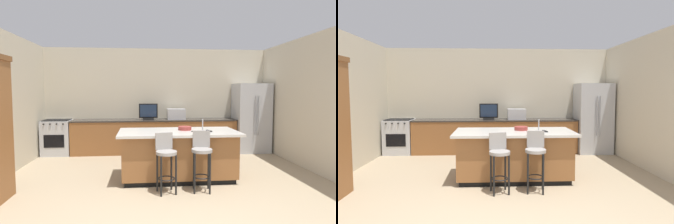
{
  "view_description": "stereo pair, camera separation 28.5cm",
  "coord_description": "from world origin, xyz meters",
  "views": [
    {
      "loc": [
        -0.43,
        -2.87,
        1.65
      ],
      "look_at": [
        0.13,
        3.08,
        1.2
      ],
      "focal_mm": 29.51,
      "sensor_mm": 36.0,
      "label": 1
    },
    {
      "loc": [
        -0.14,
        -2.88,
        1.65
      ],
      "look_at": [
        0.13,
        3.08,
        1.2
      ],
      "focal_mm": 29.51,
      "sensor_mm": 36.0,
      "label": 2
    }
  ],
  "objects": [
    {
      "name": "wall_back",
      "position": [
        0.0,
        4.87,
        1.41
      ],
      "size": [
        6.59,
        0.12,
        2.82
      ],
      "primitive_type": "cube",
      "color": "beige",
      "rests_on": "ground_plane"
    },
    {
      "name": "wall_right",
      "position": [
        3.09,
        2.43,
        1.41
      ],
      "size": [
        0.12,
        5.27,
        2.82
      ],
      "primitive_type": "cube",
      "color": "beige",
      "rests_on": "ground_plane"
    },
    {
      "name": "counter_back",
      "position": [
        -0.09,
        4.49,
        0.45
      ],
      "size": [
        4.35,
        0.62,
        0.9
      ],
      "color": "brown",
      "rests_on": "ground_plane"
    },
    {
      "name": "kitchen_island",
      "position": [
        0.24,
        2.21,
        0.47
      ],
      "size": [
        2.21,
        1.09,
        0.91
      ],
      "color": "black",
      "rests_on": "ground_plane"
    },
    {
      "name": "refrigerator",
      "position": [
        2.54,
        4.41,
        0.93
      ],
      "size": [
        0.89,
        0.79,
        1.86
      ],
      "color": "#B7BABF",
      "rests_on": "ground_plane"
    },
    {
      "name": "range_oven",
      "position": [
        -2.63,
        4.48,
        0.46
      ],
      "size": [
        0.71,
        0.63,
        0.92
      ],
      "color": "#B7BABF",
      "rests_on": "ground_plane"
    },
    {
      "name": "microwave",
      "position": [
        0.48,
        4.49,
        1.04
      ],
      "size": [
        0.48,
        0.36,
        0.28
      ],
      "primitive_type": "cube",
      "color": "#B7BABF",
      "rests_on": "counter_back"
    },
    {
      "name": "tv_monitor",
      "position": [
        -0.27,
        4.43,
        1.1
      ],
      "size": [
        0.49,
        0.16,
        0.43
      ],
      "color": "black",
      "rests_on": "counter_back"
    },
    {
      "name": "sink_faucet_back",
      "position": [
        -0.14,
        4.59,
        1.02
      ],
      "size": [
        0.02,
        0.02,
        0.24
      ],
      "primitive_type": "cylinder",
      "color": "#B2B2B7",
      "rests_on": "counter_back"
    },
    {
      "name": "sink_faucet_island",
      "position": [
        0.71,
        2.21,
        1.02
      ],
      "size": [
        0.02,
        0.02,
        0.22
      ],
      "primitive_type": "cylinder",
      "color": "#B2B2B7",
      "rests_on": "kitchen_island"
    },
    {
      "name": "bar_stool_left",
      "position": [
        -0.05,
        1.53,
        0.58
      ],
      "size": [
        0.34,
        0.36,
        0.97
      ],
      "rotation": [
        0.0,
        0.0,
        0.2
      ],
      "color": "gray",
      "rests_on": "ground_plane"
    },
    {
      "name": "bar_stool_right",
      "position": [
        0.55,
        1.55,
        0.6
      ],
      "size": [
        0.34,
        0.36,
        0.99
      ],
      "rotation": [
        0.0,
        0.0,
        -0.14
      ],
      "color": "gray",
      "rests_on": "ground_plane"
    },
    {
      "name": "fruit_bowl",
      "position": [
        0.38,
        2.33,
        0.94
      ],
      "size": [
        0.25,
        0.25,
        0.07
      ],
      "primitive_type": "cylinder",
      "color": "#993833",
      "rests_on": "kitchen_island"
    },
    {
      "name": "cell_phone",
      "position": [
        0.53,
        2.08,
        0.91
      ],
      "size": [
        0.12,
        0.16,
        0.01
      ],
      "primitive_type": "cube",
      "rotation": [
        0.0,
        0.0,
        0.35
      ],
      "color": "black",
      "rests_on": "kitchen_island"
    },
    {
      "name": "tv_remote",
      "position": [
        0.8,
        2.1,
        0.92
      ],
      "size": [
        0.08,
        0.18,
        0.02
      ],
      "primitive_type": "cube",
      "rotation": [
        0.0,
        0.0,
        0.24
      ],
      "color": "black",
      "rests_on": "kitchen_island"
    }
  ]
}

